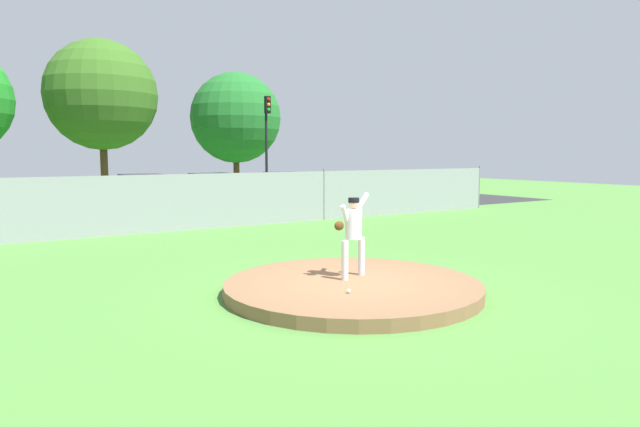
{
  "coord_description": "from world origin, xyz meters",
  "views": [
    {
      "loc": [
        -6.03,
        -8.26,
        2.61
      ],
      "look_at": [
        0.42,
        1.77,
        1.32
      ],
      "focal_mm": 31.37,
      "sensor_mm": 36.0,
      "label": 1
    }
  ],
  "objects": [
    {
      "name": "tree_slender_far",
      "position": [
        8.75,
        24.6,
        4.81
      ],
      "size": [
        5.67,
        5.67,
        7.65
      ],
      "color": "#4C331E",
      "rests_on": "ground_plane"
    },
    {
      "name": "baseball",
      "position": [
        -0.57,
        -0.67,
        0.26
      ],
      "size": [
        0.07,
        0.07,
        0.07
      ],
      "primitive_type": "sphere",
      "color": "white",
      "rests_on": "pitchers_mound"
    },
    {
      "name": "asphalt_strip",
      "position": [
        0.0,
        14.5,
        0.0
      ],
      "size": [
        44.0,
        7.0,
        0.01
      ],
      "primitive_type": "cube",
      "color": "#2B2B2D",
      "rests_on": "ground_plane"
    },
    {
      "name": "parked_car_burgundy",
      "position": [
        3.11,
        14.1,
        0.82
      ],
      "size": [
        2.08,
        4.18,
        1.75
      ],
      "color": "maroon",
      "rests_on": "ground_plane"
    },
    {
      "name": "parked_car_red",
      "position": [
        11.05,
        14.47,
        0.76
      ],
      "size": [
        1.83,
        4.27,
        1.57
      ],
      "color": "#A81919",
      "rests_on": "ground_plane"
    },
    {
      "name": "chainlink_fence",
      "position": [
        0.0,
        10.0,
        0.96
      ],
      "size": [
        29.5,
        0.07,
        2.01
      ],
      "color": "gray",
      "rests_on": "ground_plane"
    },
    {
      "name": "parked_car_navy",
      "position": [
        0.13,
        14.37,
        0.84
      ],
      "size": [
        1.93,
        4.55,
        1.76
      ],
      "color": "#161E4C",
      "rests_on": "ground_plane"
    },
    {
      "name": "parked_car_teal",
      "position": [
        -3.33,
        14.29,
        0.78
      ],
      "size": [
        1.85,
        4.11,
        1.66
      ],
      "color": "#146066",
      "rests_on": "ground_plane"
    },
    {
      "name": "pitchers_mound",
      "position": [
        0.0,
        0.0,
        0.11
      ],
      "size": [
        4.78,
        4.78,
        0.23
      ],
      "primitive_type": "cylinder",
      "color": "brown",
      "rests_on": "ground_plane"
    },
    {
      "name": "ground_plane",
      "position": [
        0.0,
        6.0,
        0.0
      ],
      "size": [
        80.0,
        80.0,
        0.0
      ],
      "primitive_type": "plane",
      "color": "#4C8438"
    },
    {
      "name": "traffic_light_far",
      "position": [
        7.82,
        18.53,
        3.78
      ],
      "size": [
        0.28,
        0.46,
        5.61
      ],
      "color": "black",
      "rests_on": "ground_plane"
    },
    {
      "name": "traffic_cone_orange",
      "position": [
        -1.81,
        15.8,
        0.26
      ],
      "size": [
        0.4,
        0.4,
        0.55
      ],
      "color": "orange",
      "rests_on": "asphalt_strip"
    },
    {
      "name": "pitcher_youth",
      "position": [
        0.21,
        0.28,
        1.17
      ],
      "size": [
        0.81,
        0.32,
        1.62
      ],
      "color": "silver",
      "rests_on": "pitchers_mound"
    },
    {
      "name": "parked_car_charcoal",
      "position": [
        7.26,
        14.89,
        0.82
      ],
      "size": [
        2.09,
        4.89,
        1.7
      ],
      "color": "#232328",
      "rests_on": "ground_plane"
    },
    {
      "name": "tree_bushy_near",
      "position": [
        0.68,
        24.33,
        5.76
      ],
      "size": [
        5.99,
        5.99,
        8.77
      ],
      "color": "#4C331E",
      "rests_on": "ground_plane"
    }
  ]
}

